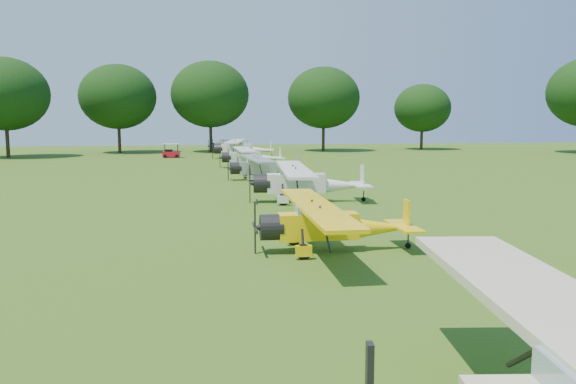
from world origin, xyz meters
The scene contains 9 objects.
ground centered at (0.00, 0.00, 0.00)m, with size 160.00×160.00×0.00m, color #2D5515.
tree_belt centered at (3.57, 0.16, 8.03)m, with size 137.36×130.27×14.52m.
aircraft_2 centered at (-0.03, -6.00, 1.05)m, with size 5.72×9.09×1.80m.
aircraft_3 centered at (1.43, 5.74, 1.23)m, with size 6.72×10.70×2.10m.
aircraft_4 centered at (0.58, 17.87, 1.08)m, with size 5.87×9.35×1.84m.
aircraft_5 centered at (0.70, 29.37, 1.15)m, with size 6.24×9.90×1.96m.
aircraft_6 centered at (0.93, 41.80, 1.35)m, with size 7.43×11.76×2.31m.
aircraft_7 centered at (0.11, 54.46, 1.07)m, with size 5.86×9.34×1.83m.
golf_cart centered at (-7.33, 44.89, 0.57)m, with size 2.07×1.35×1.71m.
Camera 1 is at (-4.65, -24.56, 4.52)m, focal length 35.00 mm.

